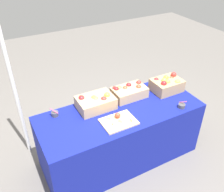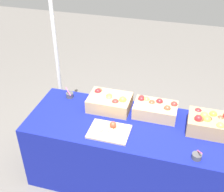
{
  "view_description": "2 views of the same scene",
  "coord_description": "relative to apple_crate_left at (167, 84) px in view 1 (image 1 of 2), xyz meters",
  "views": [
    {
      "loc": [
        -1.16,
        -1.95,
        2.46
      ],
      "look_at": [
        -0.09,
        0.04,
        0.95
      ],
      "focal_mm": 40.01,
      "sensor_mm": 36.0,
      "label": 1
    },
    {
      "loc": [
        0.46,
        -2.11,
        2.49
      ],
      "look_at": [
        -0.16,
        0.07,
        0.98
      ],
      "focal_mm": 47.13,
      "sensor_mm": 36.0,
      "label": 2
    }
  ],
  "objects": [
    {
      "name": "cutting_board_front",
      "position": [
        -0.85,
        -0.26,
        -0.07
      ],
      "size": [
        0.37,
        0.27,
        0.08
      ],
      "color": "#D1B284",
      "rests_on": "table"
    },
    {
      "name": "apple_crate_right",
      "position": [
        -0.95,
        0.09,
        -0.01
      ],
      "size": [
        0.42,
        0.3,
        0.17
      ],
      "color": "tan",
      "rests_on": "table"
    },
    {
      "name": "apple_crate_left",
      "position": [
        0.0,
        0.0,
        0.0
      ],
      "size": [
        0.37,
        0.28,
        0.2
      ],
      "color": "tan",
      "rests_on": "table"
    },
    {
      "name": "tent_pole",
      "position": [
        -1.73,
        0.58,
        0.14
      ],
      "size": [
        0.04,
        0.04,
        1.93
      ],
      "primitive_type": "cylinder",
      "color": "white",
      "rests_on": "ground_plane"
    },
    {
      "name": "ground_plane",
      "position": [
        -0.73,
        -0.1,
        -0.83
      ],
      "size": [
        10.0,
        10.0,
        0.0
      ],
      "primitive_type": "plane",
      "color": "slate"
    },
    {
      "name": "sample_bowl_mid",
      "position": [
        -0.08,
        -0.38,
        -0.06
      ],
      "size": [
        0.08,
        0.09,
        0.1
      ],
      "color": "#4C4C51",
      "rests_on": "table"
    },
    {
      "name": "table",
      "position": [
        -0.73,
        -0.1,
        -0.46
      ],
      "size": [
        1.9,
        0.76,
        0.74
      ],
      "primitive_type": "cube",
      "color": "navy",
      "rests_on": "ground_plane"
    },
    {
      "name": "apple_crate_middle",
      "position": [
        -0.5,
        0.1,
        -0.02
      ],
      "size": [
        0.41,
        0.25,
        0.16
      ],
      "color": "tan",
      "rests_on": "table"
    },
    {
      "name": "sample_bowl_near",
      "position": [
        -1.41,
        0.16,
        -0.06
      ],
      "size": [
        0.09,
        0.08,
        0.11
      ],
      "color": "#4C4C51",
      "rests_on": "table"
    }
  ]
}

